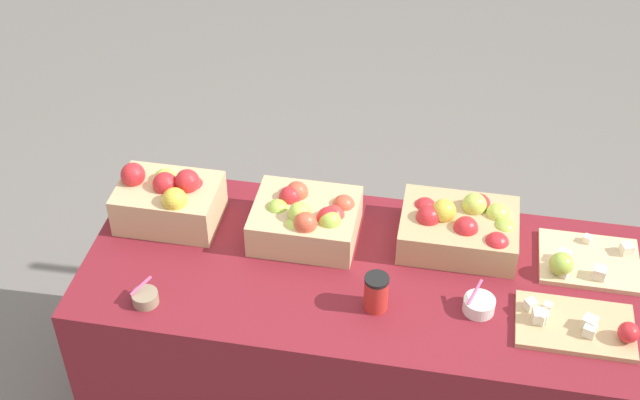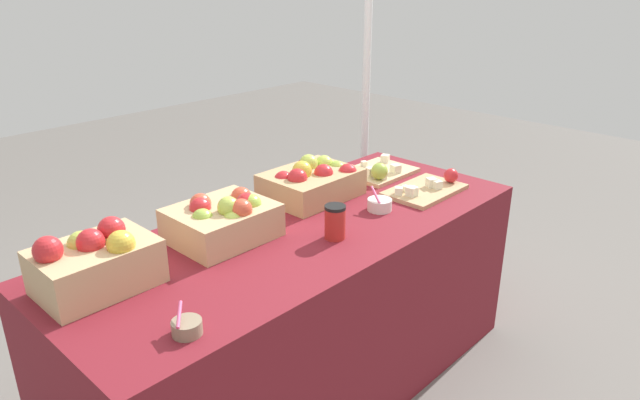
{
  "view_description": "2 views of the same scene",
  "coord_description": "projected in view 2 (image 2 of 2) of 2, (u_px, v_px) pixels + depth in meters",
  "views": [
    {
      "loc": [
        0.19,
        -2.04,
        2.72
      ],
      "look_at": [
        -0.19,
        0.02,
        0.99
      ],
      "focal_mm": 49.26,
      "sensor_mm": 36.0,
      "label": 1
    },
    {
      "loc": [
        -1.38,
        -1.41,
        1.64
      ],
      "look_at": [
        0.15,
        0.04,
        0.8
      ],
      "focal_mm": 32.44,
      "sensor_mm": 36.0,
      "label": 2
    }
  ],
  "objects": [
    {
      "name": "apple_crate_middle",
      "position": [
        224.0,
        219.0,
        2.05
      ],
      "size": [
        0.35,
        0.29,
        0.18
      ],
      "color": "tan",
      "rests_on": "table"
    },
    {
      "name": "ground_plane",
      "position": [
        303.0,
        386.0,
        2.44
      ],
      "size": [
        10.0,
        10.0,
        0.0
      ],
      "primitive_type": "plane",
      "color": "slate"
    },
    {
      "name": "sample_bowl_near",
      "position": [
        187.0,
        327.0,
        1.53
      ],
      "size": [
        0.08,
        0.09,
        0.08
      ],
      "color": "gray",
      "rests_on": "table"
    },
    {
      "name": "table",
      "position": [
        302.0,
        311.0,
        2.3
      ],
      "size": [
        1.9,
        0.76,
        0.74
      ],
      "primitive_type": "cube",
      "color": "maroon",
      "rests_on": "ground_plane"
    },
    {
      "name": "apple_crate_left",
      "position": [
        96.0,
        260.0,
        1.73
      ],
      "size": [
        0.34,
        0.24,
        0.21
      ],
      "color": "tan",
      "rests_on": "table"
    },
    {
      "name": "cutting_board_back",
      "position": [
        379.0,
        171.0,
        2.69
      ],
      "size": [
        0.32,
        0.25,
        0.09
      ],
      "color": "#D1B284",
      "rests_on": "table"
    },
    {
      "name": "cutting_board_front",
      "position": [
        427.0,
        188.0,
        2.49
      ],
      "size": [
        0.35,
        0.22,
        0.08
      ],
      "color": "tan",
      "rests_on": "table"
    },
    {
      "name": "sample_bowl_mid",
      "position": [
        380.0,
        204.0,
        2.31
      ],
      "size": [
        0.1,
        0.1,
        0.09
      ],
      "color": "silver",
      "rests_on": "table"
    },
    {
      "name": "apple_crate_right",
      "position": [
        312.0,
        181.0,
        2.43
      ],
      "size": [
        0.38,
        0.29,
        0.17
      ],
      "color": "tan",
      "rests_on": "table"
    },
    {
      "name": "coffee_cup",
      "position": [
        335.0,
        222.0,
        2.05
      ],
      "size": [
        0.08,
        0.08,
        0.13
      ],
      "color": "red",
      "rests_on": "table"
    },
    {
      "name": "tent_pole",
      "position": [
        366.0,
        74.0,
        3.16
      ],
      "size": [
        0.04,
        0.04,
        2.21
      ],
      "primitive_type": "cylinder",
      "color": "white",
      "rests_on": "ground_plane"
    }
  ]
}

